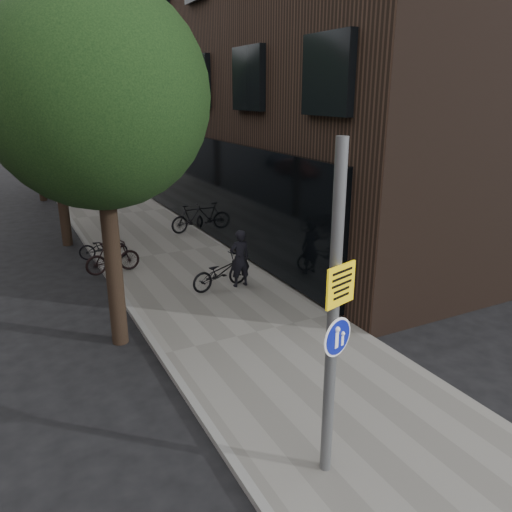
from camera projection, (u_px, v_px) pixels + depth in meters
ground at (332, 419)px, 8.61m from camera, size 120.00×120.00×0.00m
sidewalk at (167, 255)px, 17.14m from camera, size 4.50×60.00×0.12m
curb_edge at (100, 264)px, 16.15m from camera, size 0.15×60.00×0.13m
building_right_dark_brick at (234, 24)px, 28.07m from camera, size 12.00×40.00×18.00m
street_tree_near at (101, 106)px, 9.83m from camera, size 4.40×4.40×7.50m
street_tree_mid at (52, 100)px, 17.00m from camera, size 5.00×5.00×7.80m
street_tree_far at (31, 98)px, 24.59m from camera, size 5.00×5.00×7.80m
signpost at (333, 319)px, 6.58m from camera, size 0.54×0.19×4.76m
pedestrian at (240, 258)px, 13.96m from camera, size 0.60×0.40×1.65m
parked_bike_facade_near at (220, 272)px, 13.92m from camera, size 1.85×0.89×0.93m
parked_bike_facade_far at (192, 218)px, 19.59m from camera, size 1.87×0.80×1.09m
parked_bike_curb_near at (103, 247)px, 16.38m from camera, size 1.63×0.91×0.81m
parked_bike_curb_far at (113, 257)px, 15.11m from camera, size 1.67×0.57×0.99m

